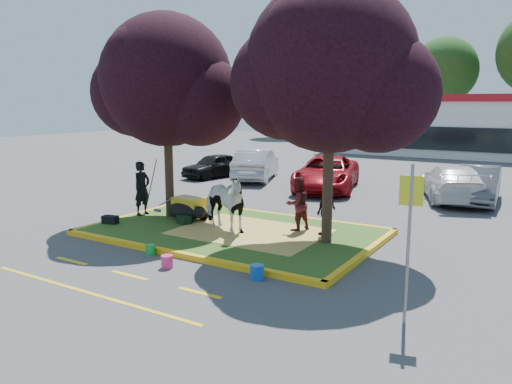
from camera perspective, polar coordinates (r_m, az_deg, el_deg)
The scene contains 32 objects.
ground at distance 14.91m, azimuth -2.60°, elevation -4.85°, with size 90.00×90.00×0.00m, color #424244.
median_island at distance 14.89m, azimuth -2.60°, elevation -4.57°, with size 8.00×5.00×0.15m, color #305319.
curb_near at distance 12.92m, azimuth -9.08°, elevation -7.02°, with size 8.30×0.16×0.15m, color yellow.
curb_far at distance 17.02m, azimuth 2.28°, elevation -2.67°, with size 8.30×0.16×0.15m, color yellow.
curb_left at distance 17.45m, azimuth -13.78°, elevation -2.65°, with size 0.16×5.30×0.15m, color yellow.
curb_right at distance 13.12m, azimuth 12.42°, elevation -6.86°, with size 0.16×5.30×0.15m, color yellow.
straw_bedding at distance 14.55m, azimuth -0.64°, elevation -4.59°, with size 4.20×3.00×0.01m, color #E5C45E.
tree_purple_left at distance 16.41m, azimuth -10.19°, elevation 11.77°, with size 5.06×4.20×6.51m.
tree_purple_right at distance 13.16m, azimuth 8.57°, elevation 13.10°, with size 5.30×4.40×6.82m.
fire_lane_stripe_a at distance 13.28m, azimuth -20.33°, elevation -7.40°, with size 1.10×0.12×0.01m, color yellow.
fire_lane_stripe_b at distance 11.83m, azimuth -14.24°, elevation -9.22°, with size 1.10×0.12×0.01m, color yellow.
fire_lane_stripe_c at distance 10.56m, azimuth -6.47°, elevation -11.37°, with size 1.10×0.12×0.01m, color yellow.
fire_lane_long at distance 11.08m, azimuth -18.74°, elevation -10.81°, with size 6.00×0.10×0.01m, color yellow.
retail_building at distance 40.38m, azimuth 23.03°, elevation 7.15°, with size 20.40×8.40×4.40m.
treeline at distance 50.13m, azimuth 24.32°, elevation 13.79°, with size 46.58×7.80×14.63m.
cow at distance 14.53m, azimuth -3.90°, elevation -1.22°, with size 0.91×2.01×1.70m, color silver.
calf at distance 16.16m, azimuth -8.15°, elevation -2.17°, with size 1.31×0.74×0.57m, color black.
handler at distance 17.03m, azimuth -12.90°, elevation 0.41°, with size 0.65×0.43×1.79m, color black.
visitor_a at distance 14.63m, azimuth 4.76°, elevation -1.36°, with size 0.77×0.60×1.59m, color #481419.
visitor_b at distance 14.19m, azimuth 8.03°, elevation -2.17°, with size 0.82×0.34×1.40m, color black.
wheelbarrow at distance 16.23m, azimuth -7.64°, elevation -1.39°, with size 1.86×0.72×0.70m.
gear_bag_dark at distance 16.19m, azimuth -16.33°, elevation -3.05°, with size 0.48×0.26×0.24m, color black.
gear_bag_green at distance 15.64m, azimuth -8.25°, elevation -3.19°, with size 0.47×0.29×0.25m, color black.
sign_post at distance 8.97m, azimuth 17.13°, elevation -3.69°, with size 0.40×0.12×2.86m.
bucket_green at distance 13.19m, azimuth -11.97°, elevation -6.48°, with size 0.25×0.25×0.27m, color green.
bucket_pink at distance 12.12m, azimuth -10.13°, elevation -7.84°, with size 0.28×0.28×0.31m, color #DD316E.
bucket_blue at distance 11.18m, azimuth 0.11°, elevation -9.15°, with size 0.31×0.31×0.34m, color blue.
car_black at distance 26.06m, azimuth -4.81°, elevation 3.04°, with size 1.46×3.64×1.24m, color black.
car_silver at distance 25.13m, azimuth 0.02°, elevation 3.16°, with size 1.63×4.69×1.54m, color #A5A7AD.
car_red at distance 22.46m, azimuth 8.08°, elevation 2.14°, with size 2.49×5.39×1.50m, color maroon.
car_white at distance 21.37m, azimuth 21.48°, elevation 1.03°, with size 2.01×4.94×1.43m, color silver.
car_grey at distance 21.18m, azimuth 23.98°, elevation 0.76°, with size 1.51×4.32×1.42m, color #515458.
Camera 1 is at (8.10, -11.90, 3.89)m, focal length 35.00 mm.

